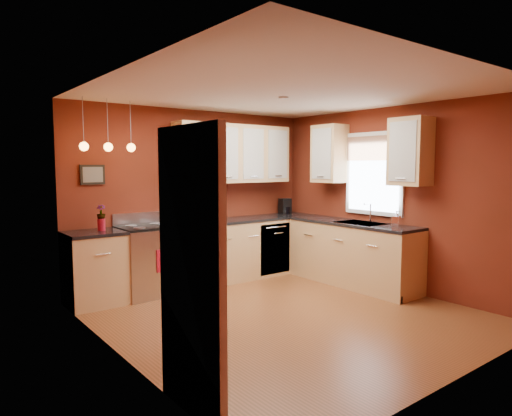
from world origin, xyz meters
TOP-DOWN VIEW (x-y plane):
  - floor at (0.00, 0.00)m, footprint 4.20×4.20m
  - ceiling at (0.00, 0.00)m, footprint 4.00×4.20m
  - wall_back at (0.00, 2.10)m, footprint 4.00×0.02m
  - wall_front at (0.00, -2.10)m, footprint 4.00×0.02m
  - wall_left at (-2.00, 0.00)m, footprint 0.02×4.20m
  - wall_right at (2.00, 0.00)m, footprint 0.02×4.20m
  - base_cabinets_back_left at (-1.65, 1.80)m, footprint 0.70×0.60m
  - base_cabinets_back_right at (0.73, 1.80)m, footprint 2.54×0.60m
  - base_cabinets_right at (1.70, 0.45)m, footprint 0.60×2.10m
  - counter_back_left at (-1.65, 1.80)m, footprint 0.70×0.62m
  - counter_back_right at (0.73, 1.80)m, footprint 2.54×0.62m
  - counter_right at (1.70, 0.45)m, footprint 0.62×2.10m
  - gas_range at (-0.92, 1.80)m, footprint 0.76×0.64m
  - dishwasher_front at (1.10, 1.51)m, footprint 0.60×0.02m
  - sink at (1.70, 0.30)m, footprint 0.50×0.70m
  - window at (1.97, 0.30)m, footprint 0.06×1.02m
  - door_left_wall at (-1.97, -1.20)m, footprint 0.12×0.82m
  - upper_cabinets_back at (0.60, 1.93)m, footprint 2.00×0.35m
  - upper_cabinets_right at (1.82, 0.32)m, footprint 0.35×1.95m
  - wall_picture at (-1.55, 2.08)m, footprint 0.32×0.03m
  - pendant_lights at (-1.45, 1.75)m, footprint 0.71×0.11m
  - red_canister at (0.11, 1.93)m, footprint 0.11×0.11m
  - red_vase at (-1.54, 1.82)m, footprint 0.10×0.10m
  - flowers at (-1.54, 1.82)m, footprint 0.14×0.14m
  - coffee_maker at (1.66, 1.91)m, footprint 0.20×0.19m
  - soap_pump at (1.78, -0.25)m, footprint 0.11×0.12m
  - dish_towel at (-0.85, 1.47)m, footprint 0.22×0.01m

SIDE VIEW (x-z plane):
  - floor at x=0.00m, z-range 0.00..0.00m
  - base_cabinets_back_left at x=-1.65m, z-range 0.00..0.90m
  - base_cabinets_back_right at x=0.73m, z-range 0.00..0.90m
  - base_cabinets_right at x=1.70m, z-range 0.00..0.90m
  - dishwasher_front at x=1.10m, z-range 0.05..0.85m
  - gas_range at x=-0.92m, z-range -0.07..1.04m
  - dish_towel at x=-0.85m, z-range 0.37..0.67m
  - sink at x=1.70m, z-range 0.75..1.08m
  - counter_back_left at x=-1.65m, z-range 0.90..0.94m
  - counter_back_right at x=0.73m, z-range 0.90..0.94m
  - counter_right at x=1.70m, z-range 0.90..0.94m
  - red_vase at x=-1.54m, z-range 0.94..1.10m
  - door_left_wall at x=-1.97m, z-range 0.00..2.05m
  - red_canister at x=0.11m, z-range 0.94..1.12m
  - soap_pump at x=1.78m, z-range 0.94..1.15m
  - coffee_maker at x=1.66m, z-range 0.93..1.19m
  - flowers at x=-1.54m, z-range 1.08..1.27m
  - wall_back at x=0.00m, z-range 0.00..2.60m
  - wall_front at x=0.00m, z-range 0.00..2.60m
  - wall_left at x=-2.00m, z-range 0.00..2.60m
  - wall_right at x=2.00m, z-range 0.00..2.60m
  - wall_picture at x=-1.55m, z-range 1.52..1.78m
  - window at x=1.97m, z-range 1.08..2.30m
  - upper_cabinets_back at x=0.60m, z-range 1.50..2.40m
  - upper_cabinets_right at x=1.82m, z-range 1.50..2.40m
  - pendant_lights at x=-1.45m, z-range 1.68..2.34m
  - ceiling at x=0.00m, z-range 2.59..2.61m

